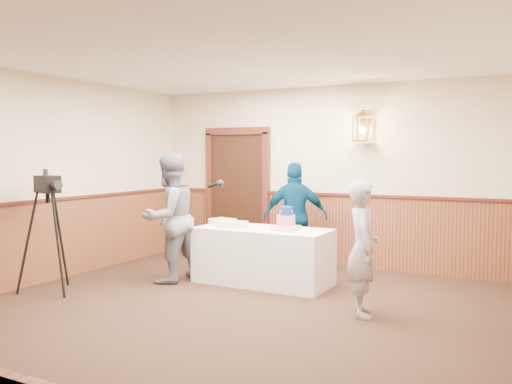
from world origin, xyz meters
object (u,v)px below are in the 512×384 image
display_table (263,256)px  sheet_cake_yellow (231,224)px  interviewer (169,218)px  assistant_p (295,217)px  baker (363,248)px  tv_camera_rig (49,240)px  sheet_cake_green (223,221)px  tiered_cake (286,221)px

display_table → sheet_cake_yellow: 0.61m
display_table → interviewer: interviewer is taller
sheet_cake_yellow → assistant_p: assistant_p is taller
baker → tv_camera_rig: (-3.77, -0.90, -0.07)m
sheet_cake_yellow → sheet_cake_green: size_ratio=1.20×
tiered_cake → interviewer: size_ratio=0.19×
sheet_cake_green → tv_camera_rig: tv_camera_rig is taller
tiered_cake → baker: bearing=-30.6°
sheet_cake_yellow → assistant_p: (0.50, 1.03, 0.02)m
sheet_cake_green → baker: bearing=-21.4°
interviewer → assistant_p: bearing=151.6°
interviewer → sheet_cake_yellow: bearing=130.5°
sheet_cake_yellow → baker: bearing=-18.1°
interviewer → sheet_cake_green: bearing=157.1°
baker → tv_camera_rig: bearing=79.1°
baker → assistant_p: bearing=17.9°
display_table → sheet_cake_yellow: bearing=-166.1°
baker → assistant_p: assistant_p is taller
assistant_p → sheet_cake_green: bearing=22.2°
interviewer → assistant_p: interviewer is taller
sheet_cake_green → assistant_p: bearing=44.8°
sheet_cake_yellow → baker: baker is taller
sheet_cake_green → assistant_p: size_ratio=0.20×
interviewer → tiered_cake: bearing=119.8°
baker → sheet_cake_yellow: bearing=47.5°
assistant_p → tv_camera_rig: 3.43m
assistant_p → tv_camera_rig: assistant_p is taller
assistant_p → interviewer: bearing=26.0°
tiered_cake → tv_camera_rig: tv_camera_rig is taller
sheet_cake_yellow → display_table: bearing=13.9°
tiered_cake → baker: baker is taller
tiered_cake → sheet_cake_green: size_ratio=1.03×
sheet_cake_yellow → tv_camera_rig: tv_camera_rig is taller
tiered_cake → interviewer: interviewer is taller
interviewer → display_table: bearing=125.8°
display_table → baker: size_ratio=1.23×
baker → display_table: bearing=39.9°
tiered_cake → sheet_cake_green: bearing=171.1°
sheet_cake_yellow → tv_camera_rig: 2.34m
sheet_cake_yellow → baker: (2.04, -0.67, -0.06)m
sheet_cake_yellow → interviewer: interviewer is taller
tv_camera_rig → display_table: bearing=54.1°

